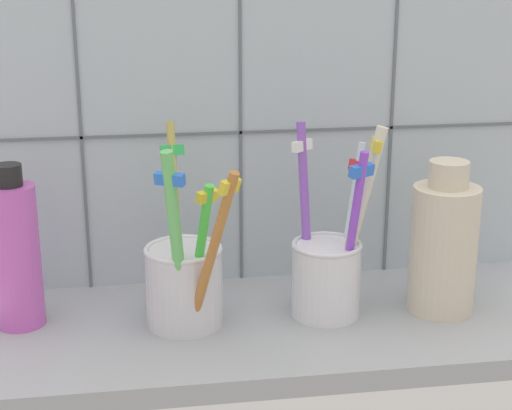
% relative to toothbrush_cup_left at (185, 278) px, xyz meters
% --- Properties ---
extents(counter_slab, '(0.64, 0.22, 0.02)m').
position_rel_toothbrush_cup_left_xyz_m(counter_slab, '(0.07, -0.00, -0.06)').
color(counter_slab, '#9EA3A8').
rests_on(counter_slab, ground).
extents(tile_wall_back, '(0.64, 0.02, 0.45)m').
position_rel_toothbrush_cup_left_xyz_m(tile_wall_back, '(0.07, 0.12, 0.16)').
color(tile_wall_back, '#B2C1CC').
rests_on(tile_wall_back, ground).
extents(toothbrush_cup_left, '(0.08, 0.15, 0.18)m').
position_rel_toothbrush_cup_left_xyz_m(toothbrush_cup_left, '(0.00, 0.00, 0.00)').
color(toothbrush_cup_left, silver).
rests_on(toothbrush_cup_left, counter_slab).
extents(toothbrush_cup_right, '(0.09, 0.07, 0.19)m').
position_rel_toothbrush_cup_left_xyz_m(toothbrush_cup_right, '(0.14, 0.00, 0.00)').
color(toothbrush_cup_right, white).
rests_on(toothbrush_cup_right, counter_slab).
extents(ceramic_vase, '(0.06, 0.06, 0.15)m').
position_rel_toothbrush_cup_left_xyz_m(ceramic_vase, '(0.25, -0.01, 0.02)').
color(ceramic_vase, beige).
rests_on(ceramic_vase, counter_slab).
extents(soap_bottle, '(0.05, 0.05, 0.16)m').
position_rel_toothbrush_cup_left_xyz_m(soap_bottle, '(-0.15, 0.03, 0.02)').
color(soap_bottle, '#C958BE').
rests_on(soap_bottle, counter_slab).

